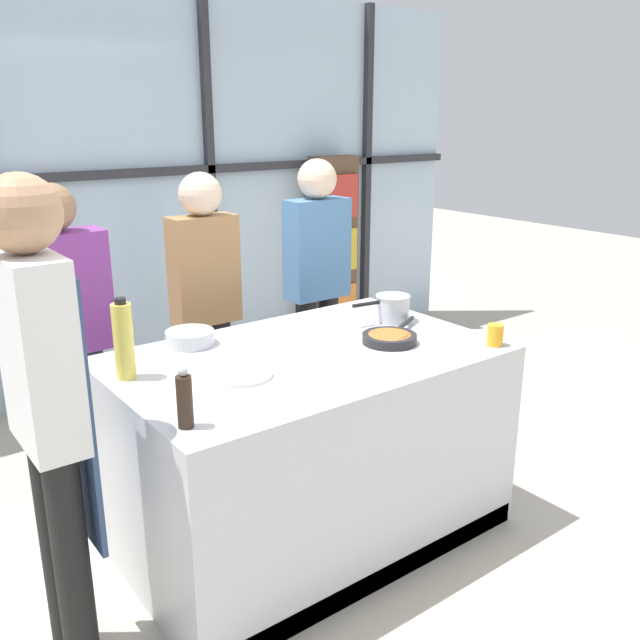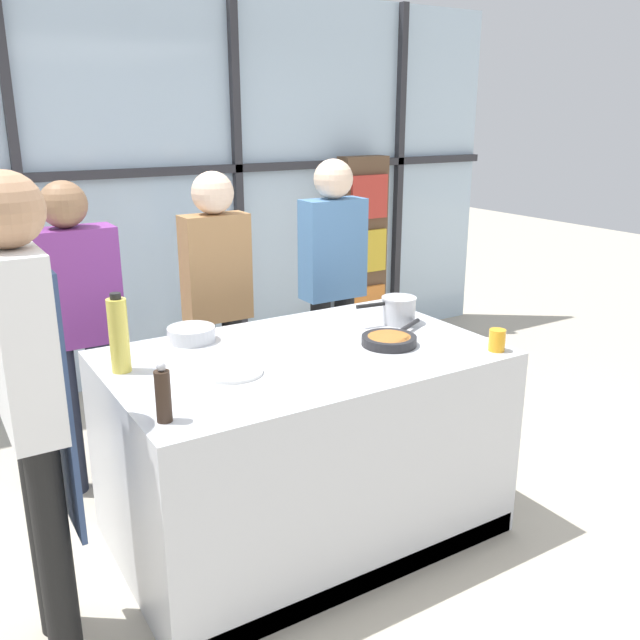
# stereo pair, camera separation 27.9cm
# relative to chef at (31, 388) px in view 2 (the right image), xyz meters

# --- Properties ---
(ground_plane) EXTENTS (18.00, 18.00, 0.00)m
(ground_plane) POSITION_rel_chef_xyz_m (1.15, 0.15, -1.04)
(ground_plane) COLOR #BCB29E
(back_window_wall) EXTENTS (6.40, 0.10, 2.80)m
(back_window_wall) POSITION_rel_chef_xyz_m (1.15, 2.47, 0.36)
(back_window_wall) COLOR silver
(back_window_wall) RESTS_ON ground_plane
(bookshelf) EXTENTS (0.41, 0.19, 1.60)m
(bookshelf) POSITION_rel_chef_xyz_m (2.99, 2.28, -0.24)
(bookshelf) COLOR brown
(bookshelf) RESTS_ON ground_plane
(demo_island) EXTENTS (1.71, 1.08, 0.91)m
(demo_island) POSITION_rel_chef_xyz_m (1.15, 0.15, -0.59)
(demo_island) COLOR silver
(demo_island) RESTS_ON ground_plane
(chef) EXTENTS (0.25, 0.37, 1.77)m
(chef) POSITION_rel_chef_xyz_m (0.00, 0.00, 0.00)
(chef) COLOR black
(chef) RESTS_ON ground_plane
(spectator_far_left) EXTENTS (0.45, 0.23, 1.63)m
(spectator_far_left) POSITION_rel_chef_xyz_m (0.38, 1.10, -0.12)
(spectator_far_left) COLOR #232838
(spectator_far_left) RESTS_ON ground_plane
(spectator_center_left) EXTENTS (0.37, 0.23, 1.64)m
(spectator_center_left) POSITION_rel_chef_xyz_m (1.15, 1.10, -0.08)
(spectator_center_left) COLOR black
(spectator_center_left) RESTS_ON ground_plane
(spectator_center_right) EXTENTS (0.39, 0.24, 1.68)m
(spectator_center_right) POSITION_rel_chef_xyz_m (1.92, 1.10, -0.07)
(spectator_center_right) COLOR black
(spectator_center_right) RESTS_ON ground_plane
(frying_pan) EXTENTS (0.43, 0.29, 0.04)m
(frying_pan) POSITION_rel_chef_xyz_m (1.55, 0.03, -0.11)
(frying_pan) COLOR #232326
(frying_pan) RESTS_ON demo_island
(saucepan) EXTENTS (0.33, 0.18, 0.14)m
(saucepan) POSITION_rel_chef_xyz_m (1.79, 0.27, -0.06)
(saucepan) COLOR silver
(saucepan) RESTS_ON demo_island
(white_plate) EXTENTS (0.25, 0.25, 0.01)m
(white_plate) POSITION_rel_chef_xyz_m (0.78, 0.08, -0.13)
(white_plate) COLOR white
(white_plate) RESTS_ON demo_island
(mixing_bowl) EXTENTS (0.22, 0.22, 0.07)m
(mixing_bowl) POSITION_rel_chef_xyz_m (0.79, 0.56, -0.10)
(mixing_bowl) COLOR silver
(mixing_bowl) RESTS_ON demo_island
(oil_bottle) EXTENTS (0.08, 0.08, 0.34)m
(oil_bottle) POSITION_rel_chef_xyz_m (0.40, 0.34, 0.03)
(oil_bottle) COLOR #E0CC4C
(oil_bottle) RESTS_ON demo_island
(pepper_grinder) EXTENTS (0.06, 0.06, 0.22)m
(pepper_grinder) POSITION_rel_chef_xyz_m (0.39, -0.21, -0.03)
(pepper_grinder) COLOR #332319
(pepper_grinder) RESTS_ON demo_island
(juice_glass_near) EXTENTS (0.07, 0.07, 0.10)m
(juice_glass_near) POSITION_rel_chef_xyz_m (1.91, -0.29, -0.08)
(juice_glass_near) COLOR orange
(juice_glass_near) RESTS_ON demo_island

